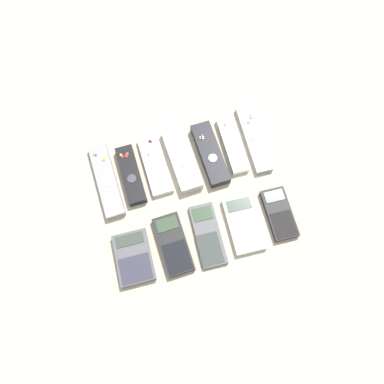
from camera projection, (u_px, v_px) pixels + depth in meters
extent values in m
plane|color=#B2A88E|center=(195.00, 202.00, 0.94)|extent=(3.00, 3.00, 0.00)
cube|color=gray|center=(106.00, 180.00, 0.95)|extent=(0.05, 0.20, 0.02)
cylinder|color=silver|center=(106.00, 181.00, 0.94)|extent=(0.02, 0.02, 0.00)
cylinder|color=orange|center=(104.00, 160.00, 0.96)|extent=(0.01, 0.01, 0.00)
cylinder|color=blue|center=(96.00, 155.00, 0.96)|extent=(0.01, 0.01, 0.00)
cylinder|color=orange|center=(94.00, 154.00, 0.97)|extent=(0.01, 0.01, 0.00)
cube|color=black|center=(131.00, 175.00, 0.96)|extent=(0.05, 0.16, 0.02)
cylinder|color=#38383D|center=(132.00, 179.00, 0.94)|extent=(0.02, 0.02, 0.00)
cylinder|color=red|center=(127.00, 156.00, 0.96)|extent=(0.01, 0.01, 0.00)
cylinder|color=red|center=(127.00, 154.00, 0.96)|extent=(0.01, 0.01, 0.00)
cylinder|color=red|center=(122.00, 157.00, 0.96)|extent=(0.01, 0.01, 0.00)
cylinder|color=yellow|center=(121.00, 155.00, 0.96)|extent=(0.01, 0.01, 0.00)
cube|color=white|center=(155.00, 165.00, 0.97)|extent=(0.06, 0.17, 0.02)
cylinder|color=green|center=(151.00, 142.00, 0.98)|extent=(0.01, 0.01, 0.00)
cylinder|color=blue|center=(149.00, 155.00, 0.97)|extent=(0.01, 0.01, 0.00)
cylinder|color=silver|center=(149.00, 141.00, 0.98)|extent=(0.01, 0.01, 0.00)
cylinder|color=red|center=(150.00, 141.00, 0.98)|extent=(0.01, 0.01, 0.00)
cube|color=#B7B7BC|center=(183.00, 159.00, 0.97)|extent=(0.06, 0.18, 0.03)
cylinder|color=#99999E|center=(185.00, 162.00, 0.95)|extent=(0.02, 0.02, 0.00)
cylinder|color=silver|center=(176.00, 144.00, 0.97)|extent=(0.01, 0.01, 0.00)
cylinder|color=silver|center=(182.00, 143.00, 0.97)|extent=(0.01, 0.01, 0.00)
cube|color=black|center=(210.00, 154.00, 0.98)|extent=(0.06, 0.18, 0.03)
cylinder|color=#99999E|center=(213.00, 158.00, 0.96)|extent=(0.02, 0.02, 0.00)
cylinder|color=silver|center=(203.00, 138.00, 0.97)|extent=(0.01, 0.01, 0.00)
cylinder|color=orange|center=(201.00, 138.00, 0.98)|extent=(0.01, 0.01, 0.00)
cylinder|color=blue|center=(203.00, 135.00, 0.98)|extent=(0.01, 0.01, 0.00)
cube|color=white|center=(232.00, 145.00, 0.99)|extent=(0.05, 0.17, 0.02)
cylinder|color=silver|center=(233.00, 144.00, 0.98)|extent=(0.03, 0.03, 0.00)
cylinder|color=silver|center=(230.00, 121.00, 1.00)|extent=(0.01, 0.01, 0.00)
cylinder|color=red|center=(225.00, 125.00, 1.00)|extent=(0.01, 0.01, 0.00)
cube|color=gray|center=(254.00, 139.00, 1.00)|extent=(0.05, 0.20, 0.02)
cylinder|color=#99999E|center=(254.00, 137.00, 0.99)|extent=(0.03, 0.03, 0.00)
cylinder|color=red|center=(251.00, 118.00, 1.01)|extent=(0.01, 0.01, 0.00)
cylinder|color=red|center=(249.00, 122.00, 1.00)|extent=(0.01, 0.01, 0.00)
cylinder|color=green|center=(250.00, 115.00, 1.01)|extent=(0.01, 0.01, 0.00)
cube|color=#4C4C51|center=(134.00, 258.00, 0.89)|extent=(0.09, 0.13, 0.02)
cube|color=#333D33|center=(130.00, 240.00, 0.89)|extent=(0.07, 0.03, 0.00)
cube|color=#2E2D3B|center=(136.00, 269.00, 0.87)|extent=(0.08, 0.07, 0.00)
cube|color=black|center=(173.00, 244.00, 0.90)|extent=(0.07, 0.15, 0.02)
cube|color=#2D422D|center=(167.00, 224.00, 0.91)|extent=(0.05, 0.03, 0.00)
cube|color=black|center=(177.00, 257.00, 0.88)|extent=(0.06, 0.07, 0.00)
cube|color=#4C4C51|center=(208.00, 235.00, 0.91)|extent=(0.07, 0.16, 0.01)
cube|color=#2D422D|center=(203.00, 214.00, 0.92)|extent=(0.05, 0.04, 0.00)
cube|color=#2F3633|center=(212.00, 249.00, 0.89)|extent=(0.06, 0.08, 0.00)
cube|color=silver|center=(244.00, 224.00, 0.92)|extent=(0.08, 0.15, 0.02)
cube|color=#38473D|center=(239.00, 205.00, 0.92)|extent=(0.06, 0.03, 0.00)
cube|color=tan|center=(248.00, 236.00, 0.90)|extent=(0.07, 0.07, 0.00)
cube|color=black|center=(279.00, 214.00, 0.93)|extent=(0.07, 0.13, 0.02)
cube|color=#38473D|center=(274.00, 196.00, 0.93)|extent=(0.05, 0.03, 0.00)
cube|color=black|center=(284.00, 224.00, 0.91)|extent=(0.06, 0.07, 0.00)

